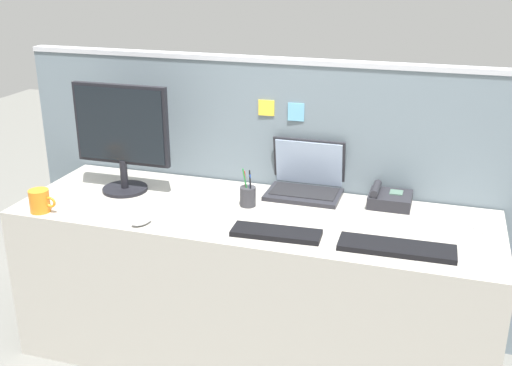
{
  "coord_description": "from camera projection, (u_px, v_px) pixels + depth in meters",
  "views": [
    {
      "loc": [
        0.78,
        -2.42,
        1.85
      ],
      "look_at": [
        0.0,
        0.05,
        0.87
      ],
      "focal_mm": 43.14,
      "sensor_mm": 36.0,
      "label": 1
    }
  ],
  "objects": [
    {
      "name": "ground_plane",
      "position": [
        253.0,
        352.0,
        3.03
      ],
      "size": [
        10.0,
        10.0,
        0.0
      ],
      "primitive_type": "plane",
      "color": "slate"
    },
    {
      "name": "desk",
      "position": [
        253.0,
        285.0,
        2.9
      ],
      "size": [
        2.16,
        0.7,
        0.75
      ],
      "primitive_type": "cube",
      "color": "#ADA89E",
      "rests_on": "ground_plane"
    },
    {
      "name": "cubicle_divider",
      "position": [
        276.0,
        194.0,
        3.14
      ],
      "size": [
        2.66,
        0.08,
        1.38
      ],
      "color": "slate",
      "rests_on": "ground_plane"
    },
    {
      "name": "desktop_monitor",
      "position": [
        121.0,
        132.0,
        2.92
      ],
      "size": [
        0.48,
        0.22,
        0.52
      ],
      "color": "black",
      "rests_on": "desk"
    },
    {
      "name": "laptop",
      "position": [
        306.0,
        180.0,
        2.96
      ],
      "size": [
        0.35,
        0.24,
        0.26
      ],
      "color": "#232328",
      "rests_on": "desk"
    },
    {
      "name": "desk_phone",
      "position": [
        389.0,
        199.0,
        2.82
      ],
      "size": [
        0.19,
        0.17,
        0.09
      ],
      "color": "#232328",
      "rests_on": "desk"
    },
    {
      "name": "keyboard_main",
      "position": [
        276.0,
        233.0,
        2.53
      ],
      "size": [
        0.38,
        0.14,
        0.02
      ],
      "primitive_type": "cube",
      "rotation": [
        0.0,
        0.0,
        0.05
      ],
      "color": "black",
      "rests_on": "desk"
    },
    {
      "name": "keyboard_spare",
      "position": [
        397.0,
        248.0,
        2.4
      ],
      "size": [
        0.46,
        0.15,
        0.02
      ],
      "primitive_type": "cube",
      "rotation": [
        0.0,
        0.0,
        0.03
      ],
      "color": "black",
      "rests_on": "desk"
    },
    {
      "name": "computer_mouse_right_hand",
      "position": [
        141.0,
        221.0,
        2.63
      ],
      "size": [
        0.09,
        0.12,
        0.03
      ],
      "primitive_type": "ellipsoid",
      "rotation": [
        0.0,
        0.0,
        -0.38
      ],
      "color": "silver",
      "rests_on": "desk"
    },
    {
      "name": "pen_cup",
      "position": [
        248.0,
        196.0,
        2.81
      ],
      "size": [
        0.07,
        0.07,
        0.19
      ],
      "color": "#333338",
      "rests_on": "desk"
    },
    {
      "name": "cell_phone_white_slab",
      "position": [
        477.0,
        226.0,
        2.61
      ],
      "size": [
        0.14,
        0.15,
        0.01
      ],
      "primitive_type": "cube",
      "rotation": [
        0.0,
        0.0,
        0.7
      ],
      "color": "silver",
      "rests_on": "desk"
    },
    {
      "name": "cell_phone_silver_slab",
      "position": [
        190.0,
        218.0,
        2.69
      ],
      "size": [
        0.09,
        0.14,
        0.01
      ],
      "primitive_type": "cube",
      "rotation": [
        0.0,
        0.0,
        -0.09
      ],
      "color": "#B7BAC1",
      "rests_on": "desk"
    },
    {
      "name": "coffee_mug",
      "position": [
        40.0,
        201.0,
        2.75
      ],
      "size": [
        0.13,
        0.09,
        0.1
      ],
      "color": "orange",
      "rests_on": "desk"
    }
  ]
}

